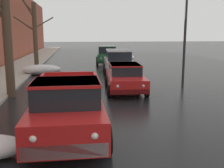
% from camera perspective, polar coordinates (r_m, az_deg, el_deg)
% --- Properties ---
extents(left_sidewalk_slab, '(3.25, 80.00, 0.13)m').
position_cam_1_polar(left_sidewalk_slab, '(20.07, -21.45, 1.56)').
color(left_sidewalk_slab, '#A8A399').
rests_on(left_sidewalk_slab, ground).
extents(snow_bank_near_corner_left, '(2.80, 1.26, 0.75)m').
position_cam_1_polar(snow_bank_near_corner_left, '(20.41, -14.73, 2.94)').
color(snow_bank_near_corner_left, white).
rests_on(snow_bank_near_corner_left, ground).
extents(snow_bank_along_left_kerb, '(1.82, 1.40, 0.68)m').
position_cam_1_polar(snow_bank_along_left_kerb, '(30.71, 3.20, 5.62)').
color(snow_bank_along_left_kerb, white).
rests_on(snow_bank_along_left_kerb, ground).
extents(bare_tree_second_along_sidewalk, '(2.00, 1.81, 7.30)m').
position_cam_1_polar(bare_tree_second_along_sidewalk, '(13.35, -21.83, 13.29)').
color(bare_tree_second_along_sidewalk, '#4C3D2D').
rests_on(bare_tree_second_along_sidewalk, ground).
extents(bare_tree_mid_block, '(3.24, 3.20, 6.02)m').
position_cam_1_polar(bare_tree_mid_block, '(22.03, -16.11, 9.98)').
color(bare_tree_mid_block, '#4C3D2D').
rests_on(bare_tree_mid_block, ground).
extents(pickup_truck_red_approaching_near_lane, '(2.22, 4.91, 1.76)m').
position_cam_1_polar(pickup_truck_red_approaching_near_lane, '(7.93, -9.33, -4.81)').
color(pickup_truck_red_approaching_near_lane, red).
rests_on(pickup_truck_red_approaching_near_lane, ground).
extents(sedan_red_parked_kerbside_close, '(2.20, 4.38, 1.42)m').
position_cam_1_polar(sedan_red_parked_kerbside_close, '(14.06, 2.76, 1.53)').
color(sedan_red_parked_kerbside_close, red).
rests_on(sedan_red_parked_kerbside_close, ground).
extents(suv_silver_parked_kerbside_mid, '(2.33, 4.93, 1.82)m').
position_cam_1_polar(suv_silver_parked_kerbside_mid, '(19.61, 1.26, 4.81)').
color(suv_silver_parked_kerbside_mid, '#B7B7BC').
rests_on(suv_silver_parked_kerbside_mid, ground).
extents(suv_green_parked_far_down_block, '(2.25, 4.37, 1.82)m').
position_cam_1_polar(suv_green_parked_far_down_block, '(26.11, -1.15, 6.25)').
color(suv_green_parked_far_down_block, '#1E5633').
rests_on(suv_green_parked_far_down_block, ground).
extents(street_lamp_post, '(0.44, 0.24, 6.42)m').
position_cam_1_polar(street_lamp_post, '(15.80, 15.30, 12.42)').
color(street_lamp_post, '#28282D').
rests_on(street_lamp_post, ground).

